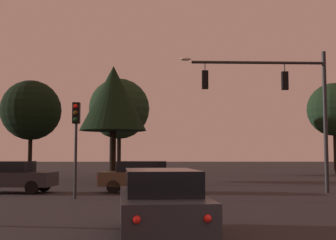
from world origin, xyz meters
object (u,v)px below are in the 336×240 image
car_nearside_lane (160,203)px  traffic_signal_mast_arm (283,95)px  tree_center_horizon (113,99)px  car_crossing_left (144,176)px  car_crossing_right (10,176)px  tree_behind_sign (334,110)px  tree_left_far (31,110)px  traffic_light_corner_right (76,130)px  tree_right_cluster (119,109)px

car_nearside_lane → traffic_signal_mast_arm: bearing=63.1°
car_nearside_lane → tree_center_horizon: 19.37m
car_crossing_left → car_nearside_lane: bearing=-86.4°
car_crossing_right → tree_behind_sign: (23.40, 19.13, 5.20)m
car_nearside_lane → car_crossing_left: bearing=93.6°
traffic_signal_mast_arm → tree_center_horizon: (-9.00, 6.77, 0.63)m
car_nearside_lane → car_crossing_left: 12.24m
tree_behind_sign → tree_left_far: size_ratio=1.17×
traffic_light_corner_right → tree_behind_sign: size_ratio=0.48×
traffic_light_corner_right → car_nearside_lane: 9.93m
car_nearside_lane → tree_behind_sign: tree_behind_sign is taller
car_crossing_right → tree_left_far: (-2.13, 10.67, 4.25)m
tree_behind_sign → car_nearside_lane: bearing=-117.3°
tree_left_far → traffic_light_corner_right: bearing=-66.8°
traffic_signal_mast_arm → car_crossing_left: size_ratio=1.60×
traffic_light_corner_right → tree_behind_sign: tree_behind_sign is taller
car_nearside_lane → car_crossing_left: (-0.78, 12.21, -0.00)m
tree_behind_sign → tree_left_far: bearing=-161.7°
traffic_light_corner_right → car_crossing_right: size_ratio=0.92×
traffic_light_corner_right → tree_right_cluster: tree_right_cluster is taller
car_nearside_lane → tree_behind_sign: 35.48m
traffic_light_corner_right → tree_right_cluster: 23.33m
car_nearside_lane → tree_behind_sign: (16.12, 31.18, 5.20)m
traffic_light_corner_right → car_crossing_left: size_ratio=0.89×
traffic_light_corner_right → tree_left_far: tree_left_far is taller
car_crossing_left → car_crossing_right: bearing=-178.5°
traffic_signal_mast_arm → tree_behind_sign: bearing=62.4°
car_crossing_right → tree_behind_sign: 30.67m
car_crossing_right → tree_center_horizon: bearing=56.8°
tree_behind_sign → tree_left_far: 26.92m
car_crossing_right → tree_right_cluster: 21.07m
tree_right_cluster → tree_center_horizon: bearing=-86.4°
tree_behind_sign → tree_right_cluster: tree_right_cluster is taller
traffic_light_corner_right → tree_center_horizon: 9.88m
tree_behind_sign → tree_right_cluster: (-19.99, 0.96, 0.12)m
tree_left_far → tree_right_cluster: tree_right_cluster is taller
car_crossing_right → tree_center_horizon: 9.06m
car_nearside_lane → tree_behind_sign: size_ratio=0.56×
traffic_signal_mast_arm → traffic_light_corner_right: 10.12m
traffic_signal_mast_arm → traffic_light_corner_right: (-9.55, -2.76, -1.90)m
tree_center_horizon → car_crossing_left: bearing=-70.7°
tree_left_far → tree_center_horizon: (6.40, -4.15, 0.36)m
tree_center_horizon → tree_right_cluster: size_ratio=0.84×
car_crossing_left → tree_center_horizon: tree_center_horizon is taller
traffic_light_corner_right → tree_center_horizon: bearing=86.7°
traffic_signal_mast_arm → car_nearside_lane: bearing=-116.9°
car_crossing_right → car_nearside_lane: bearing=-58.8°
car_crossing_right → tree_center_horizon: (4.27, 6.53, 4.61)m
traffic_signal_mast_arm → tree_left_far: (-15.40, 10.92, 0.27)m
car_nearside_lane → tree_right_cluster: bearing=96.9°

